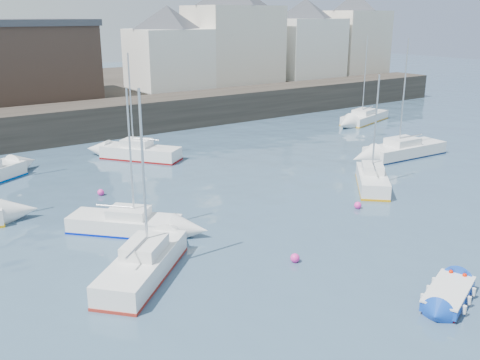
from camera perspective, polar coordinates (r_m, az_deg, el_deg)
water at (r=23.93m, az=17.01°, el=-10.48°), size 220.00×220.00×0.00m
quay_wall at (r=51.47m, az=-14.94°, el=6.24°), size 90.00×5.00×3.00m
land_strip at (r=68.47m, az=-20.31°, el=8.30°), size 90.00×32.00×2.80m
bldg_east_a at (r=66.11m, az=-0.74°, el=15.52°), size 13.36×13.36×11.80m
bldg_east_b at (r=72.53m, az=6.94°, el=14.81°), size 11.88×11.88×9.95m
bldg_east_c at (r=78.78m, az=12.03°, el=15.12°), size 11.14×11.14×10.95m
bldg_east_d at (r=61.11m, az=-7.66°, el=13.87°), size 11.14×11.14×8.95m
warehouse at (r=56.87m, az=-24.04°, el=11.57°), size 16.40×10.40×7.60m
blue_dinghy at (r=22.92m, az=21.34°, el=-11.28°), size 3.48×2.42×0.61m
sailboat_a at (r=23.56m, az=-10.29°, el=-8.88°), size 5.89×5.63×8.03m
sailboat_b at (r=28.39m, az=-12.17°, el=-4.52°), size 5.34×5.48×7.46m
sailboat_c at (r=35.81m, az=13.92°, el=0.06°), size 5.05×5.21×7.24m
sailboat_d at (r=44.44m, az=17.14°, el=3.12°), size 7.29×2.71×9.15m
sailboat_f at (r=42.36m, az=-10.59°, el=2.95°), size 5.36×6.17×8.11m
sailboat_g at (r=57.91m, az=13.15°, el=6.54°), size 7.30×4.14×8.80m
buoy_near at (r=24.85m, az=5.87°, el=-8.68°), size 0.43×0.43×0.43m
buoy_mid at (r=31.95m, az=12.44°, el=-2.98°), size 0.43×0.43×0.43m
buoy_far at (r=34.55m, az=-14.61°, el=-1.58°), size 0.42×0.42×0.42m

